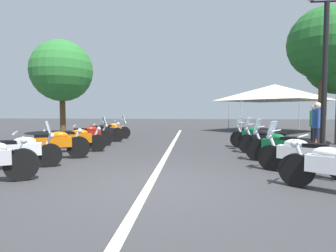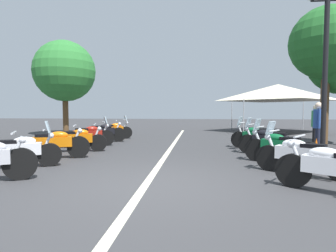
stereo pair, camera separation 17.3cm
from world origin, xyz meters
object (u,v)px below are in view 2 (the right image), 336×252
(roadside_tree_0, at_px, (327,44))
(motorcycle_right_row_3, at_px, (269,141))
(motorcycle_left_row_3, at_px, (76,139))
(motorcycle_right_row_0, at_px, (335,169))
(bystander_3, at_px, (316,123))
(motorcycle_right_row_2, at_px, (280,147))
(motorcycle_right_row_1, at_px, (301,155))
(motorcycle_left_row_1, at_px, (18,150))
(motorcycle_left_row_4, at_px, (88,135))
(motorcycle_left_row_6, at_px, (113,130))
(roadside_tree_1, at_px, (65,71))
(event_tent, at_px, (278,92))
(motorcycle_left_row_5, at_px, (102,132))
(street_lamp_twin_globe, at_px, (326,44))
(bystander_2, at_px, (318,123))
(motorcycle_right_row_4, at_px, (257,137))
(motorcycle_left_row_2, at_px, (53,143))
(traffic_cone_1, at_px, (316,149))

(roadside_tree_0, bearing_deg, motorcycle_right_row_3, 132.49)
(motorcycle_left_row_3, relative_size, motorcycle_right_row_0, 1.21)
(bystander_3, bearing_deg, motorcycle_right_row_2, -78.42)
(motorcycle_right_row_3, bearing_deg, motorcycle_right_row_1, 117.65)
(motorcycle_left_row_1, xyz_separation_m, motorcycle_left_row_3, (2.71, -0.25, -0.01))
(motorcycle_left_row_4, distance_m, motorcycle_left_row_6, 2.89)
(roadside_tree_1, height_order, event_tent, roadside_tree_1)
(motorcycle_left_row_5, distance_m, bystander_3, 8.92)
(motorcycle_left_row_1, relative_size, street_lamp_twin_globe, 0.40)
(motorcycle_right_row_2, height_order, roadside_tree_0, roadside_tree_0)
(motorcycle_left_row_4, relative_size, street_lamp_twin_globe, 0.39)
(motorcycle_left_row_6, distance_m, bystander_2, 9.09)
(motorcycle_left_row_4, distance_m, motorcycle_right_row_2, 7.16)
(event_tent, bearing_deg, motorcycle_left_row_3, 135.46)
(motorcycle_left_row_5, xyz_separation_m, motorcycle_right_row_2, (-4.32, -6.57, 0.01))
(motorcycle_right_row_3, relative_size, motorcycle_right_row_4, 1.03)
(motorcycle_right_row_3, bearing_deg, motorcycle_right_row_0, 118.50)
(bystander_3, bearing_deg, motorcycle_right_row_4, -122.14)
(motorcycle_left_row_4, distance_m, bystander_2, 8.46)
(bystander_3, bearing_deg, motorcycle_left_row_6, -148.96)
(motorcycle_left_row_2, distance_m, motorcycle_right_row_0, 7.19)
(motorcycle_right_row_4, height_order, roadside_tree_1, roadside_tree_1)
(motorcycle_left_row_1, bearing_deg, motorcycle_left_row_2, 56.17)
(motorcycle_left_row_3, xyz_separation_m, motorcycle_left_row_6, (4.25, 0.01, 0.01))
(motorcycle_left_row_4, relative_size, motorcycle_right_row_1, 1.09)
(motorcycle_right_row_4, height_order, bystander_2, bystander_2)
(motorcycle_right_row_4, relative_size, bystander_2, 1.08)
(motorcycle_right_row_3, relative_size, bystander_2, 1.11)
(traffic_cone_1, bearing_deg, motorcycle_left_row_2, 96.87)
(motorcycle_right_row_4, xyz_separation_m, roadside_tree_1, (4.73, 9.92, 3.25))
(motorcycle_left_row_6, bearing_deg, motorcycle_left_row_5, -120.11)
(motorcycle_right_row_3, xyz_separation_m, traffic_cone_1, (-0.42, -1.28, -0.18))
(event_tent, bearing_deg, bystander_3, 173.88)
(roadside_tree_0, bearing_deg, motorcycle_right_row_4, 112.60)
(motorcycle_left_row_2, xyz_separation_m, motorcycle_right_row_1, (-1.35, -6.60, -0.01))
(roadside_tree_0, relative_size, event_tent, 0.95)
(motorcycle_left_row_5, relative_size, motorcycle_left_row_6, 1.14)
(motorcycle_left_row_1, height_order, motorcycle_right_row_3, motorcycle_right_row_3)
(motorcycle_left_row_3, height_order, motorcycle_left_row_5, motorcycle_left_row_5)
(motorcycle_left_row_3, height_order, motorcycle_right_row_1, motorcycle_right_row_1)
(traffic_cone_1, distance_m, event_tent, 10.58)
(traffic_cone_1, height_order, roadside_tree_1, roadside_tree_1)
(motorcycle_right_row_3, height_order, traffic_cone_1, motorcycle_right_row_3)
(motorcycle_left_row_5, height_order, motorcycle_right_row_3, motorcycle_right_row_3)
(motorcycle_left_row_1, height_order, traffic_cone_1, motorcycle_left_row_1)
(motorcycle_right_row_4, height_order, bystander_3, bystander_3)
(motorcycle_left_row_2, xyz_separation_m, motorcycle_left_row_4, (2.75, 0.06, 0.00))
(motorcycle_left_row_1, distance_m, motorcycle_left_row_2, 1.34)
(motorcycle_left_row_5, distance_m, street_lamp_twin_globe, 9.23)
(motorcycle_left_row_3, xyz_separation_m, motorcycle_right_row_1, (-2.73, -6.53, 0.01))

